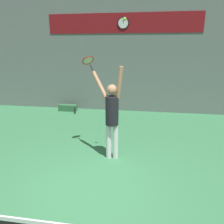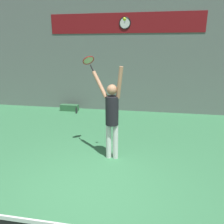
% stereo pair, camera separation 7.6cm
% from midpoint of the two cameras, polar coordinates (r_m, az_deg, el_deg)
% --- Properties ---
extents(ground_plane, '(18.00, 18.00, 0.00)m').
position_cam_midpoint_polar(ground_plane, '(4.29, -7.60, -21.21)').
color(ground_plane, '#387A4C').
extents(back_wall, '(18.00, 0.10, 5.00)m').
position_cam_midpoint_polar(back_wall, '(9.14, 2.58, 15.76)').
color(back_wall, slate).
rests_on(back_wall, ground_plane).
extents(sponsor_banner, '(6.02, 0.02, 0.74)m').
position_cam_midpoint_polar(sponsor_banner, '(9.13, 2.62, 22.20)').
color(sponsor_banner, maroon).
extents(scoreboard_clock, '(0.46, 0.04, 0.46)m').
position_cam_midpoint_polar(scoreboard_clock, '(9.10, 2.69, 22.22)').
color(scoreboard_clock, white).
extents(tennis_player, '(0.83, 0.50, 2.23)m').
position_cam_midpoint_polar(tennis_player, '(5.09, -0.49, -0.45)').
color(tennis_player, white).
rests_on(tennis_player, ground_plane).
extents(tennis_racket, '(0.38, 0.38, 0.38)m').
position_cam_midpoint_polar(tennis_racket, '(5.46, -6.61, 13.07)').
color(tennis_racket, black).
extents(tennis_ball, '(0.07, 0.07, 0.07)m').
position_cam_midpoint_polar(tennis_ball, '(4.76, 2.81, 23.08)').
color(tennis_ball, '#CCDB2D').
extents(water_bottle, '(0.08, 0.08, 0.25)m').
position_cam_midpoint_polar(water_bottle, '(9.11, -9.90, 0.31)').
color(water_bottle, '#262628').
rests_on(water_bottle, ground_plane).
extents(equipment_bag, '(0.77, 0.26, 0.27)m').
position_cam_midpoint_polar(equipment_bag, '(9.55, -11.67, 1.08)').
color(equipment_bag, '#33663F').
rests_on(equipment_bag, ground_plane).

